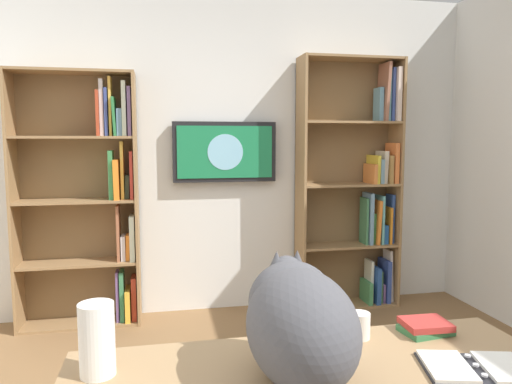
# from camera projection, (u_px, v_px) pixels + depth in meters

# --- Properties ---
(wall_back) EXTENTS (4.52, 0.06, 2.70)m
(wall_back) POSITION_uv_depth(u_px,v_px,m) (217.00, 153.00, 4.05)
(wall_back) COLOR silver
(wall_back) RESTS_ON ground
(bookshelf_left) EXTENTS (0.89, 0.28, 2.16)m
(bookshelf_left) POSITION_uv_depth(u_px,v_px,m) (360.00, 189.00, 4.17)
(bookshelf_left) COLOR #937047
(bookshelf_left) RESTS_ON ground
(bookshelf_right) EXTENTS (0.93, 0.28, 1.99)m
(bookshelf_right) POSITION_uv_depth(u_px,v_px,m) (92.00, 198.00, 3.72)
(bookshelf_right) COLOR #937047
(bookshelf_right) RESTS_ON ground
(wall_mounted_tv) EXTENTS (0.86, 0.07, 0.50)m
(wall_mounted_tv) POSITION_uv_depth(u_px,v_px,m) (225.00, 152.00, 3.97)
(wall_mounted_tv) COLOR black
(cat) EXTENTS (0.34, 0.61, 0.37)m
(cat) POSITION_uv_depth(u_px,v_px,m) (298.00, 319.00, 1.45)
(cat) COLOR #4C4C51
(cat) RESTS_ON desk
(open_binder) EXTENTS (0.37, 0.30, 0.02)m
(open_binder) POSITION_uv_depth(u_px,v_px,m) (476.00, 368.00, 1.52)
(open_binder) COLOR #26262B
(open_binder) RESTS_ON desk
(paper_towel_roll) EXTENTS (0.11, 0.11, 0.23)m
(paper_towel_roll) POSITION_uv_depth(u_px,v_px,m) (97.00, 339.00, 1.48)
(paper_towel_roll) COLOR white
(paper_towel_roll) RESTS_ON desk
(coffee_mug) EXTENTS (0.08, 0.08, 0.10)m
(coffee_mug) POSITION_uv_depth(u_px,v_px,m) (359.00, 325.00, 1.76)
(coffee_mug) COLOR white
(coffee_mug) RESTS_ON desk
(desk_book_stack) EXTENTS (0.19, 0.15, 0.05)m
(desk_book_stack) POSITION_uv_depth(u_px,v_px,m) (426.00, 327.00, 1.81)
(desk_book_stack) COLOR #387A47
(desk_book_stack) RESTS_ON desk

